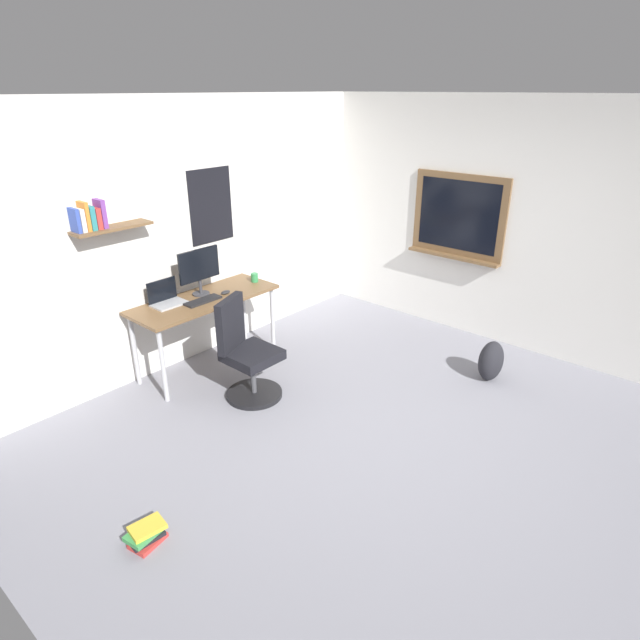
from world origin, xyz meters
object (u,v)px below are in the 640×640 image
(office_chair, at_px, (246,356))
(coffee_mug, at_px, (255,278))
(desk, at_px, (205,305))
(book_stack_on_floor, at_px, (146,534))
(keyboard, at_px, (203,301))
(computer_mouse, at_px, (226,292))
(laptop, at_px, (166,298))
(monitor_primary, at_px, (199,269))
(backpack, at_px, (491,361))

(office_chair, distance_m, coffee_mug, 1.10)
(desk, xyz_separation_m, book_stack_on_floor, (-1.73, -1.55, -0.62))
(keyboard, relative_size, computer_mouse, 3.56)
(computer_mouse, height_order, coffee_mug, coffee_mug)
(laptop, relative_size, monitor_primary, 0.67)
(laptop, relative_size, book_stack_on_floor, 1.20)
(computer_mouse, height_order, book_stack_on_floor, computer_mouse)
(office_chair, relative_size, book_stack_on_floor, 3.68)
(keyboard, bearing_deg, backpack, -52.46)
(backpack, xyz_separation_m, book_stack_on_floor, (-3.36, 0.74, -0.14))
(keyboard, bearing_deg, monitor_primary, 56.20)
(laptop, xyz_separation_m, computer_mouse, (0.54, -0.21, -0.04))
(coffee_mug, distance_m, book_stack_on_floor, 2.92)
(monitor_primary, xyz_separation_m, backpack, (1.59, -2.39, -0.82))
(desk, xyz_separation_m, laptop, (-0.33, 0.14, 0.13))
(keyboard, relative_size, book_stack_on_floor, 1.43)
(keyboard, xyz_separation_m, computer_mouse, (0.28, 0.00, 0.01))
(book_stack_on_floor, bearing_deg, computer_mouse, 37.35)
(keyboard, bearing_deg, laptop, 140.46)
(coffee_mug, bearing_deg, laptop, 170.44)
(laptop, height_order, book_stack_on_floor, laptop)
(computer_mouse, bearing_deg, monitor_primary, 135.35)
(backpack, bearing_deg, office_chair, 138.04)
(keyboard, relative_size, backpack, 0.91)
(desk, bearing_deg, laptop, 157.03)
(computer_mouse, relative_size, backpack, 0.26)
(computer_mouse, xyz_separation_m, backpack, (1.43, -2.22, -0.57))
(computer_mouse, distance_m, book_stack_on_floor, 2.54)
(office_chair, bearing_deg, computer_mouse, 62.92)
(laptop, xyz_separation_m, keyboard, (0.26, -0.21, -0.04))
(monitor_primary, height_order, backpack, monitor_primary)
(desk, height_order, office_chair, office_chair)
(office_chair, distance_m, backpack, 2.37)
(coffee_mug, bearing_deg, book_stack_on_floor, -147.23)
(laptop, height_order, backpack, laptop)
(office_chair, xyz_separation_m, computer_mouse, (0.33, 0.64, 0.37))
(backpack, bearing_deg, book_stack_on_floor, 167.61)
(monitor_primary, xyz_separation_m, book_stack_on_floor, (-1.77, -1.65, -0.97))
(monitor_primary, bearing_deg, laptop, 172.61)
(monitor_primary, distance_m, book_stack_on_floor, 2.60)
(office_chair, height_order, computer_mouse, office_chair)
(backpack, distance_m, book_stack_on_floor, 3.45)
(laptop, relative_size, backpack, 0.77)
(desk, bearing_deg, office_chair, -99.73)
(monitor_primary, bearing_deg, keyboard, -123.80)
(keyboard, xyz_separation_m, coffee_mug, (0.72, 0.05, 0.04))
(office_chair, xyz_separation_m, laptop, (-0.21, 0.86, 0.40))
(office_chair, bearing_deg, keyboard, 85.70)
(desk, height_order, computer_mouse, computer_mouse)
(computer_mouse, bearing_deg, office_chair, -117.08)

